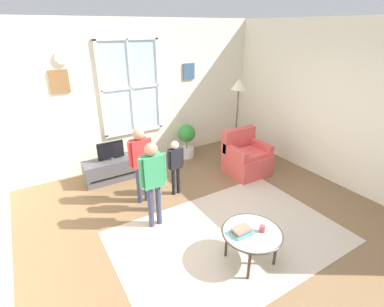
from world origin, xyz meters
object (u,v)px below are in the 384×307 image
armchair (246,158)px  person_pink_shirt (155,175)px  cup (262,229)px  book_stack (242,231)px  tv_stand (113,169)px  potted_plant_by_window (187,139)px  person_red_shirt (140,158)px  person_green_shirt (153,176)px  floor_lamp (238,93)px  television (111,151)px  coffee_table (252,234)px  person_black_shirt (175,162)px  remote_near_books (248,231)px

armchair → person_pink_shirt: person_pink_shirt is taller
cup → person_pink_shirt: size_ratio=0.08×
armchair → book_stack: bearing=-132.6°
tv_stand → potted_plant_by_window: potted_plant_by_window is taller
cup → person_red_shirt: 2.18m
potted_plant_by_window → person_pink_shirt: bearing=-133.6°
tv_stand → potted_plant_by_window: 1.77m
person_green_shirt → potted_plant_by_window: (1.64, 1.86, -0.39)m
armchair → floor_lamp: size_ratio=0.49×
armchair → television: bearing=154.8°
coffee_table → tv_stand: bearing=105.6°
person_black_shirt → floor_lamp: floor_lamp is taller
person_red_shirt → person_black_shirt: bearing=-7.8°
coffee_table → floor_lamp: size_ratio=0.43×
armchair → coffee_table: (-1.55, -1.87, 0.10)m
coffee_table → floor_lamp: floor_lamp is taller
tv_stand → person_black_shirt: 1.42m
coffee_table → person_red_shirt: (-0.64, 1.97, 0.40)m
television → cup: size_ratio=5.80×
person_pink_shirt → floor_lamp: size_ratio=0.59×
coffee_table → potted_plant_by_window: bearing=73.8°
person_red_shirt → coffee_table: bearing=-72.1°
armchair → book_stack: armchair is taller
potted_plant_by_window → remote_near_books: bearing=-107.1°
television → floor_lamp: 2.84m
person_pink_shirt → coffee_table: bearing=-71.2°
television → armchair: (2.38, -1.12, -0.28)m
floor_lamp → person_red_shirt: bearing=-166.6°
coffee_table → cup: bearing=-26.6°
person_pink_shirt → floor_lamp: 2.69m
coffee_table → remote_near_books: 0.07m
television → remote_near_books: 3.07m
person_pink_shirt → remote_near_books: bearing=-72.3°
book_stack → person_black_shirt: person_black_shirt is taller
book_stack → potted_plant_by_window: size_ratio=0.33×
book_stack → remote_near_books: (0.08, -0.02, -0.02)m
potted_plant_by_window → armchair: bearing=-63.3°
armchair → potted_plant_by_window: bearing=116.7°
television → cup: television is taller
television → tv_stand: bearing=90.0°
book_stack → person_red_shirt: bearing=104.8°
cup → person_pink_shirt: (-0.66, 1.66, 0.16)m
person_green_shirt → person_pink_shirt: size_ratio=1.28×
television → book_stack: (0.71, -2.94, -0.12)m
person_green_shirt → potted_plant_by_window: size_ratio=1.73×
cup → potted_plant_by_window: potted_plant_by_window is taller
cup → television: bearing=107.3°
television → person_red_shirt: person_red_shirt is taller
coffee_table → cup: (0.11, -0.05, 0.07)m
person_black_shirt → potted_plant_by_window: (0.96, 1.25, -0.19)m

